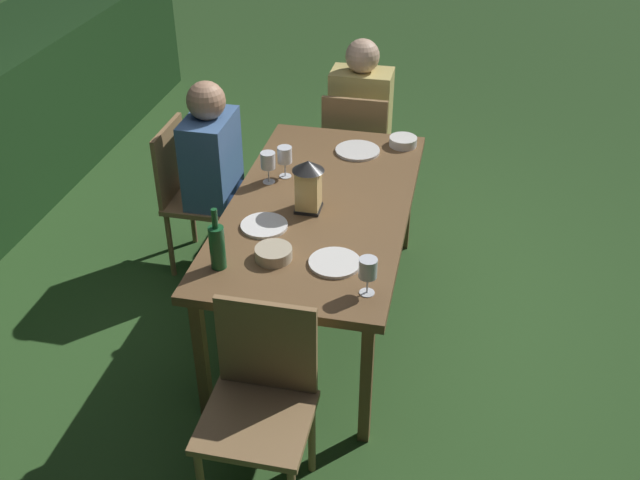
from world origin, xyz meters
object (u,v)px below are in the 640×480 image
object	(u,v)px
wine_glass_b	(368,270)
bowl_olives	(403,141)
wine_glass_c	(285,156)
plate_a	(358,151)
green_bottle_on_table	(217,246)
plate_c	(264,226)
person_in_mustard	(362,114)
plate_b	(335,263)
person_in_blue	(223,170)
wine_glass_a	(268,162)
chair_head_far	(356,149)
lantern_centerpiece	(308,183)
dining_table	(320,213)
bowl_bread	(274,253)
chair_head_near	(261,399)
chair_side_right_b	(193,190)

from	to	relation	value
wine_glass_b	bowl_olives	size ratio (longest dim) A/B	1.08
wine_glass_c	bowl_olives	bearing A→B (deg)	-48.71
wine_glass_b	plate_a	bearing A→B (deg)	11.31
green_bottle_on_table	plate_c	xyz separation A→B (m)	(0.35, -0.10, -0.10)
person_in_mustard	plate_b	distance (m)	1.80
person_in_blue	plate_b	xyz separation A→B (m)	(-0.88, -0.81, 0.09)
wine_glass_a	plate_b	bearing A→B (deg)	-143.72
chair_head_far	lantern_centerpiece	distance (m)	1.24
person_in_blue	plate_a	size ratio (longest dim) A/B	4.63
wine_glass_a	wine_glass_b	distance (m)	1.04
lantern_centerpiece	wine_glass_a	xyz separation A→B (m)	(0.22, 0.26, -0.03)
dining_table	bowl_bread	size ratio (longest dim) A/B	10.42
chair_head_near	wine_glass_a	size ratio (longest dim) A/B	5.15
wine_glass_c	bowl_olives	distance (m)	0.75
plate_a	plate_c	world-z (taller)	same
person_in_blue	bowl_olives	xyz separation A→B (m)	(0.34, -0.96, 0.11)
dining_table	chair_head_near	xyz separation A→B (m)	(-1.10, 0.00, -0.18)
wine_glass_b	bowl_olives	xyz separation A→B (m)	(1.39, 0.01, -0.09)
chair_head_far	person_in_mustard	bearing A→B (deg)	0.00
person_in_blue	plate_b	bearing A→B (deg)	-137.43
dining_table	plate_c	xyz separation A→B (m)	(-0.27, 0.21, 0.06)
chair_side_right_b	bowl_olives	size ratio (longest dim) A/B	5.57
dining_table	plate_c	distance (m)	0.34
plate_a	bowl_bread	xyz separation A→B (m)	(-1.10, 0.19, 0.02)
dining_table	chair_side_right_b	xyz separation A→B (m)	(0.39, 0.83, -0.18)
bowl_olives	wine_glass_c	bearing A→B (deg)	131.29
lantern_centerpiece	plate_b	size ratio (longest dim) A/B	1.16
dining_table	lantern_centerpiece	distance (m)	0.22
wine_glass_c	plate_b	bearing A→B (deg)	-150.71
bowl_olives	person_in_blue	bearing A→B (deg)	109.45
plate_a	bowl_olives	bearing A→B (deg)	-60.87
green_bottle_on_table	plate_b	distance (m)	0.51
chair_side_right_b	person_in_blue	world-z (taller)	person_in_blue
chair_head_near	wine_glass_a	world-z (taller)	wine_glass_a
person_in_mustard	dining_table	bearing A→B (deg)	-180.00
person_in_mustard	wine_glass_c	xyz separation A→B (m)	(-1.07, 0.24, 0.20)
chair_side_right_b	wine_glass_b	bearing A→B (deg)	-131.90
chair_side_right_b	person_in_blue	bearing A→B (deg)	-90.00
person_in_mustard	green_bottle_on_table	distance (m)	1.95
wine_glass_a	wine_glass_c	size ratio (longest dim) A/B	1.00
person_in_blue	chair_head_far	xyz separation A→B (m)	(0.72, -0.64, -0.15)
bowl_bread	plate_c	bearing A→B (deg)	24.84
wine_glass_a	bowl_bread	xyz separation A→B (m)	(-0.66, -0.20, -0.09)
plate_a	wine_glass_c	bearing A→B (deg)	138.09
lantern_centerpiece	plate_c	distance (m)	0.29
chair_head_far	lantern_centerpiece	size ratio (longest dim) A/B	3.28
lantern_centerpiece	plate_b	distance (m)	0.49
chair_head_far	wine_glass_b	xyz separation A→B (m)	(-1.77, -0.34, 0.36)
plate_a	bowl_olives	world-z (taller)	bowl_olives
lantern_centerpiece	plate_b	world-z (taller)	lantern_centerpiece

